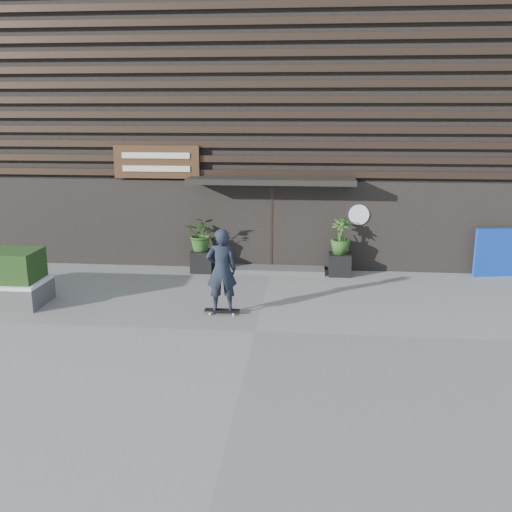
# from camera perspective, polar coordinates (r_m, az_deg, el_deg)

# --- Properties ---
(ground) EXTENTS (80.00, 80.00, 0.00)m
(ground) POSITION_cam_1_polar(r_m,az_deg,el_deg) (11.97, -0.09, -7.41)
(ground) COLOR gray
(ground) RESTS_ON ground
(entrance_step) EXTENTS (3.00, 0.80, 0.12)m
(entrance_step) POSITION_cam_1_polar(r_m,az_deg,el_deg) (16.30, 1.45, -1.29)
(entrance_step) COLOR #4E4F4C
(entrance_step) RESTS_ON ground
(planter_pot_left) EXTENTS (0.60, 0.60, 0.60)m
(planter_pot_left) POSITION_cam_1_polar(r_m,az_deg,el_deg) (16.28, -5.27, -0.49)
(planter_pot_left) COLOR black
(planter_pot_left) RESTS_ON ground
(bamboo_left) EXTENTS (0.86, 0.75, 0.96)m
(bamboo_left) POSITION_cam_1_polar(r_m,az_deg,el_deg) (16.11, -5.34, 2.20)
(bamboo_left) COLOR #2D591E
(bamboo_left) RESTS_ON planter_pot_left
(planter_pot_right) EXTENTS (0.60, 0.60, 0.60)m
(planter_pot_right) POSITION_cam_1_polar(r_m,az_deg,el_deg) (16.03, 8.20, -0.81)
(planter_pot_right) COLOR black
(planter_pot_right) RESTS_ON ground
(bamboo_right) EXTENTS (0.54, 0.54, 0.96)m
(bamboo_right) POSITION_cam_1_polar(r_m,az_deg,el_deg) (15.85, 8.30, 1.91)
(bamboo_right) COLOR #2D591E
(bamboo_right) RESTS_ON planter_pot_right
(blue_tarp) EXTENTS (1.41, 0.37, 1.33)m
(blue_tarp) POSITION_cam_1_polar(r_m,az_deg,el_deg) (17.01, 22.82, 0.33)
(blue_tarp) COLOR #0D34AA
(blue_tarp) RESTS_ON ground
(building) EXTENTS (18.00, 11.00, 8.00)m
(building) POSITION_cam_1_polar(r_m,az_deg,el_deg) (21.07, 2.56, 13.01)
(building) COLOR black
(building) RESTS_ON ground
(skateboarder) EXTENTS (0.78, 0.55, 1.93)m
(skateboarder) POSITION_cam_1_polar(r_m,az_deg,el_deg) (12.67, -3.40, -1.39)
(skateboarder) COLOR black
(skateboarder) RESTS_ON ground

